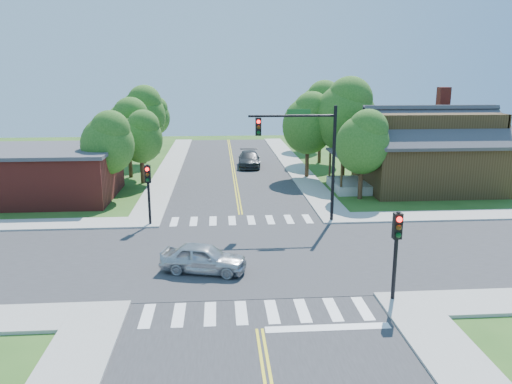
{
  "coord_description": "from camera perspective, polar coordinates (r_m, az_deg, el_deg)",
  "views": [
    {
      "loc": [
        -1.36,
        -23.87,
        9.09
      ],
      "look_at": [
        0.8,
        4.79,
        2.2
      ],
      "focal_mm": 35.0,
      "sensor_mm": 36.0,
      "label": 1
    }
  ],
  "objects": [
    {
      "name": "tree_e_d",
      "position": [
        59.74,
        5.92,
        9.05
      ],
      "size": [
        4.09,
        3.88,
        6.95
      ],
      "color": "#382314",
      "rests_on": "ground"
    },
    {
      "name": "tree_e_b",
      "position": [
        43.13,
        10.27,
        8.89
      ],
      "size": [
        5.2,
        4.94,
        8.84
      ],
      "color": "#382314",
      "rests_on": "ground"
    },
    {
      "name": "tree_w_b",
      "position": [
        45.15,
        -14.32,
        7.4
      ],
      "size": [
        4.16,
        3.95,
        7.07
      ],
      "color": "#382314",
      "rests_on": "ground"
    },
    {
      "name": "road_ns",
      "position": [
        25.57,
        -0.99,
        -7.3
      ],
      "size": [
        10.0,
        90.0,
        0.04
      ],
      "primitive_type": "cube",
      "color": "#2D2D30",
      "rests_on": "ground"
    },
    {
      "name": "crosswalk_north",
      "position": [
        31.43,
        -1.65,
        -3.25
      ],
      "size": [
        8.85,
        2.0,
        0.01
      ],
      "color": "white",
      "rests_on": "ground"
    },
    {
      "name": "signal_pole_nw",
      "position": [
        30.43,
        -12.22,
        0.98
      ],
      "size": [
        0.34,
        0.42,
        3.8
      ],
      "color": "black",
      "rests_on": "ground"
    },
    {
      "name": "crosswalk_south",
      "position": [
        19.89,
        0.08,
        -13.56
      ],
      "size": [
        8.85,
        2.0,
        0.01
      ],
      "color": "white",
      "rests_on": "ground"
    },
    {
      "name": "tree_w_c",
      "position": [
        52.08,
        -12.79,
        8.87
      ],
      "size": [
        4.67,
        4.43,
        7.93
      ],
      "color": "#382314",
      "rests_on": "ground"
    },
    {
      "name": "tree_w_a",
      "position": [
        37.71,
        -16.52,
        5.58
      ],
      "size": [
        3.83,
        3.64,
        6.51
      ],
      "color": "#382314",
      "rests_on": "ground"
    },
    {
      "name": "sidewalk_ne",
      "position": [
        44.17,
        18.68,
        0.98
      ],
      "size": [
        40.0,
        40.0,
        0.14
      ],
      "color": "#9E9B93",
      "rests_on": "ground"
    },
    {
      "name": "signal_pole_se",
      "position": [
        20.55,
        15.78,
        -5.27
      ],
      "size": [
        0.34,
        0.42,
        3.8
      ],
      "color": "black",
      "rests_on": "ground"
    },
    {
      "name": "intersection_patch",
      "position": [
        25.57,
        -0.99,
        -7.34
      ],
      "size": [
        10.2,
        10.2,
        0.06
      ],
      "primitive_type": "cube",
      "color": "#2D2D30",
      "rests_on": "ground"
    },
    {
      "name": "tree_e_c",
      "position": [
        51.42,
        7.51,
        9.38
      ],
      "size": [
        4.94,
        4.7,
        8.41
      ],
      "color": "#382314",
      "rests_on": "ground"
    },
    {
      "name": "stop_bar",
      "position": [
        19.03,
        8.22,
        -15.2
      ],
      "size": [
        4.6,
        0.45,
        0.09
      ],
      "primitive_type": "cube",
      "color": "white",
      "rests_on": "ground"
    },
    {
      "name": "road_ew",
      "position": [
        25.57,
        -0.99,
        -7.29
      ],
      "size": [
        90.0,
        10.0,
        0.04
      ],
      "primitive_type": "cube",
      "color": "#2D2D30",
      "rests_on": "ground"
    },
    {
      "name": "tree_w_d",
      "position": [
        61.07,
        -11.51,
        8.61
      ],
      "size": [
        3.76,
        3.57,
        6.39
      ],
      "color": "#382314",
      "rests_on": "ground"
    },
    {
      "name": "centerline",
      "position": [
        25.56,
        -0.99,
        -7.24
      ],
      "size": [
        0.3,
        90.0,
        0.01
      ],
      "color": "yellow",
      "rests_on": "ground"
    },
    {
      "name": "building_nw",
      "position": [
        39.88,
        -23.02,
        1.99
      ],
      "size": [
        10.4,
        8.4,
        3.73
      ],
      "color": "maroon",
      "rests_on": "ground"
    },
    {
      "name": "car_silver",
      "position": [
        23.46,
        -6.01,
        -7.59
      ],
      "size": [
        3.58,
        4.79,
        1.36
      ],
      "primitive_type": "imported",
      "rotation": [
        0.0,
        0.0,
        1.31
      ],
      "color": "silver",
      "rests_on": "ground"
    },
    {
      "name": "car_dgrey",
      "position": [
        49.25,
        -0.79,
        3.73
      ],
      "size": [
        2.57,
        5.34,
        1.49
      ],
      "primitive_type": "imported",
      "rotation": [
        0.0,
        0.0,
        -0.05
      ],
      "color": "#303235",
      "rests_on": "ground"
    },
    {
      "name": "house_ne",
      "position": [
        41.9,
        18.95,
        4.85
      ],
      "size": [
        13.05,
        8.8,
        7.11
      ],
      "color": "#362613",
      "rests_on": "ground"
    },
    {
      "name": "signal_mast_ne",
      "position": [
        30.22,
        5.8,
        5.35
      ],
      "size": [
        5.3,
        0.42,
        7.2
      ],
      "color": "black",
      "rests_on": "ground"
    },
    {
      "name": "tree_e_a",
      "position": [
        36.9,
        12.23,
        5.76
      ],
      "size": [
        3.89,
        3.69,
        6.61
      ],
      "color": "#382314",
      "rests_on": "ground"
    },
    {
      "name": "ground",
      "position": [
        25.57,
        -0.99,
        -7.34
      ],
      "size": [
        100.0,
        100.0,
        0.0
      ],
      "primitive_type": "plane",
      "color": "#2A541A",
      "rests_on": "ground"
    },
    {
      "name": "tree_bldg",
      "position": [
        42.49,
        -12.97,
        6.32
      ],
      "size": [
        3.64,
        3.45,
        6.18
      ],
      "color": "#382314",
      "rests_on": "ground"
    },
    {
      "name": "sidewalk_nw",
      "position": [
        43.19,
        -23.76,
        0.27
      ],
      "size": [
        40.0,
        40.0,
        0.14
      ],
      "color": "#9E9B93",
      "rests_on": "ground"
    },
    {
      "name": "tree_house",
      "position": [
        43.7,
        6.08,
        7.98
      ],
      "size": [
        4.45,
        4.23,
        7.56
      ],
      "color": "#382314",
      "rests_on": "ground"
    }
  ]
}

